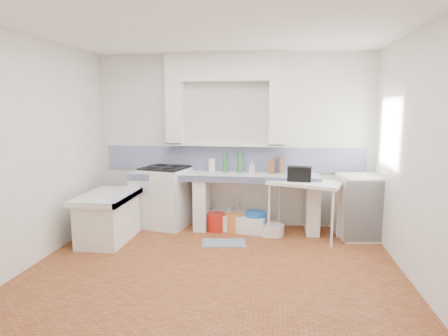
# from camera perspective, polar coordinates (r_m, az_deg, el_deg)

# --- Properties ---
(floor) EXTENTS (4.50, 4.50, 0.00)m
(floor) POSITION_cam_1_polar(r_m,az_deg,el_deg) (4.77, -1.66, -15.06)
(floor) COLOR #9C532D
(floor) RESTS_ON ground
(ceiling) EXTENTS (4.50, 4.50, 0.00)m
(ceiling) POSITION_cam_1_polar(r_m,az_deg,el_deg) (4.45, -1.83, 20.11)
(ceiling) COLOR white
(ceiling) RESTS_ON ground
(wall_back) EXTENTS (4.50, 0.00, 4.50)m
(wall_back) POSITION_cam_1_polar(r_m,az_deg,el_deg) (6.36, 1.20, 4.04)
(wall_back) COLOR white
(wall_back) RESTS_ON ground
(wall_front) EXTENTS (4.50, 0.00, 4.50)m
(wall_front) POSITION_cam_1_polar(r_m,az_deg,el_deg) (2.46, -9.35, -3.67)
(wall_front) COLOR white
(wall_front) RESTS_ON ground
(wall_left) EXTENTS (0.00, 4.50, 4.50)m
(wall_left) POSITION_cam_1_polar(r_m,az_deg,el_deg) (5.25, -26.78, 2.08)
(wall_left) COLOR white
(wall_left) RESTS_ON ground
(wall_right) EXTENTS (0.00, 4.50, 4.50)m
(wall_right) POSITION_cam_1_polar(r_m,az_deg,el_deg) (4.60, 27.14, 1.24)
(wall_right) COLOR white
(wall_right) RESTS_ON ground
(alcove_mass) EXTENTS (1.90, 0.25, 0.45)m
(alcove_mass) POSITION_cam_1_polar(r_m,az_deg,el_deg) (6.26, 0.16, 14.73)
(alcove_mass) COLOR white
(alcove_mass) RESTS_ON ground
(window_frame) EXTENTS (0.35, 0.86, 1.06)m
(window_frame) POSITION_cam_1_polar(r_m,az_deg,el_deg) (5.77, 25.00, 4.72)
(window_frame) COLOR #392412
(window_frame) RESTS_ON ground
(lace_valance) EXTENTS (0.01, 0.84, 0.24)m
(lace_valance) POSITION_cam_1_polar(r_m,az_deg,el_deg) (5.72, 23.85, 8.58)
(lace_valance) COLOR white
(lace_valance) RESTS_ON ground
(counter_slab) EXTENTS (3.00, 0.60, 0.08)m
(counter_slab) POSITION_cam_1_polar(r_m,az_deg,el_deg) (6.15, -0.06, -1.20)
(counter_slab) COLOR white
(counter_slab) RESTS_ON ground
(counter_lip) EXTENTS (3.00, 0.04, 0.10)m
(counter_lip) POSITION_cam_1_polar(r_m,az_deg,el_deg) (5.87, -0.42, -1.67)
(counter_lip) COLOR navy
(counter_lip) RESTS_ON ground
(counter_pier_left) EXTENTS (0.20, 0.55, 0.82)m
(counter_pier_left) POSITION_cam_1_polar(r_m,az_deg,el_deg) (6.57, -12.28, -4.76)
(counter_pier_left) COLOR white
(counter_pier_left) RESTS_ON ground
(counter_pier_mid) EXTENTS (0.20, 0.55, 0.82)m
(counter_pier_mid) POSITION_cam_1_polar(r_m,az_deg,el_deg) (6.30, -3.22, -5.16)
(counter_pier_mid) COLOR white
(counter_pier_mid) RESTS_ON ground
(counter_pier_right) EXTENTS (0.20, 0.55, 0.82)m
(counter_pier_right) POSITION_cam_1_polar(r_m,az_deg,el_deg) (6.22, 12.90, -5.56)
(counter_pier_right) COLOR white
(counter_pier_right) RESTS_ON ground
(peninsula_top) EXTENTS (0.70, 1.10, 0.08)m
(peninsula_top) POSITION_cam_1_polar(r_m,az_deg,el_deg) (5.87, -16.86, -4.06)
(peninsula_top) COLOR white
(peninsula_top) RESTS_ON ground
(peninsula_base) EXTENTS (0.60, 1.00, 0.62)m
(peninsula_base) POSITION_cam_1_polar(r_m,az_deg,el_deg) (5.96, -16.71, -7.34)
(peninsula_base) COLOR white
(peninsula_base) RESTS_ON ground
(peninsula_lip) EXTENTS (0.04, 1.10, 0.10)m
(peninsula_lip) POSITION_cam_1_polar(r_m,az_deg,el_deg) (5.74, -13.85, -4.22)
(peninsula_lip) COLOR navy
(peninsula_lip) RESTS_ON ground
(backsplash) EXTENTS (4.27, 0.03, 0.40)m
(backsplash) POSITION_cam_1_polar(r_m,az_deg,el_deg) (6.38, 1.18, 1.34)
(backsplash) COLOR navy
(backsplash) RESTS_ON ground
(stove) EXTENTS (0.81, 0.79, 0.96)m
(stove) POSITION_cam_1_polar(r_m,az_deg,el_deg) (6.42, -8.58, -4.33)
(stove) COLOR white
(stove) RESTS_ON ground
(sink) EXTENTS (1.03, 0.70, 0.23)m
(sink) POSITION_cam_1_polar(r_m,az_deg,el_deg) (6.30, 2.09, -7.95)
(sink) COLOR white
(sink) RESTS_ON ground
(side_table) EXTENTS (1.16, 0.87, 0.05)m
(side_table) POSITION_cam_1_polar(r_m,az_deg,el_deg) (5.93, 11.72, -6.03)
(side_table) COLOR white
(side_table) RESTS_ON ground
(fridge) EXTENTS (0.71, 0.71, 0.95)m
(fridge) POSITION_cam_1_polar(r_m,az_deg,el_deg) (6.15, 19.47, -5.38)
(fridge) COLOR white
(fridge) RESTS_ON ground
(bucket_red) EXTENTS (0.31, 0.31, 0.28)m
(bucket_red) POSITION_cam_1_polar(r_m,az_deg,el_deg) (6.21, -1.16, -7.96)
(bucket_red) COLOR red
(bucket_red) RESTS_ON ground
(bucket_orange) EXTENTS (0.30, 0.30, 0.27)m
(bucket_orange) POSITION_cam_1_polar(r_m,az_deg,el_deg) (6.18, 1.49, -8.05)
(bucket_orange) COLOR orange
(bucket_orange) RESTS_ON ground
(bucket_blue) EXTENTS (0.42, 0.42, 0.32)m
(bucket_blue) POSITION_cam_1_polar(r_m,az_deg,el_deg) (6.14, 4.69, -7.95)
(bucket_blue) COLOR blue
(bucket_blue) RESTS_ON ground
(basin_white) EXTENTS (0.48, 0.48, 0.15)m
(basin_white) POSITION_cam_1_polar(r_m,az_deg,el_deg) (6.07, 7.01, -9.02)
(basin_white) COLOR white
(basin_white) RESTS_ON ground
(water_bottle_a) EXTENTS (0.10, 0.10, 0.33)m
(water_bottle_a) POSITION_cam_1_polar(r_m,az_deg,el_deg) (6.42, 0.56, -7.13)
(water_bottle_a) COLOR silver
(water_bottle_a) RESTS_ON ground
(water_bottle_b) EXTENTS (0.11, 0.11, 0.31)m
(water_bottle_b) POSITION_cam_1_polar(r_m,az_deg,el_deg) (6.42, 3.54, -7.28)
(water_bottle_b) COLOR silver
(water_bottle_b) RESTS_ON ground
(black_bag) EXTENTS (0.36, 0.24, 0.22)m
(black_bag) POSITION_cam_1_polar(r_m,az_deg,el_deg) (5.83, 11.07, -0.87)
(black_bag) COLOR black
(black_bag) RESTS_ON side_table
(green_bottle_a) EXTENTS (0.08, 0.08, 0.31)m
(green_bottle_a) POSITION_cam_1_polar(r_m,az_deg,el_deg) (6.26, 0.13, 0.78)
(green_bottle_a) COLOR #2F7236
(green_bottle_a) RESTS_ON counter_slab
(green_bottle_b) EXTENTS (0.09, 0.09, 0.34)m
(green_bottle_b) POSITION_cam_1_polar(r_m,az_deg,el_deg) (6.23, 2.32, 0.87)
(green_bottle_b) COLOR #2F7236
(green_bottle_b) RESTS_ON counter_slab
(knife_block) EXTENTS (0.12, 0.10, 0.22)m
(knife_block) POSITION_cam_1_polar(r_m,az_deg,el_deg) (6.22, 7.05, 0.27)
(knife_block) COLOR brown
(knife_block) RESTS_ON counter_slab
(cutting_board) EXTENTS (0.08, 0.20, 0.27)m
(cutting_board) POSITION_cam_1_polar(r_m,az_deg,el_deg) (6.21, 8.57, 0.46)
(cutting_board) COLOR brown
(cutting_board) RESTS_ON counter_slab
(paper_towel) EXTENTS (0.11, 0.11, 0.22)m
(paper_towel) POSITION_cam_1_polar(r_m,az_deg,el_deg) (6.30, -1.84, 0.42)
(paper_towel) COLOR white
(paper_towel) RESTS_ON counter_slab
(soap_bottle) EXTENTS (0.09, 0.09, 0.19)m
(soap_bottle) POSITION_cam_1_polar(r_m,az_deg,el_deg) (6.23, 4.18, 0.16)
(soap_bottle) COLOR white
(soap_bottle) RESTS_ON counter_slab
(rug) EXTENTS (0.67, 0.45, 0.01)m
(rug) POSITION_cam_1_polar(r_m,az_deg,el_deg) (5.68, -0.02, -10.99)
(rug) COLOR #415D93
(rug) RESTS_ON ground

